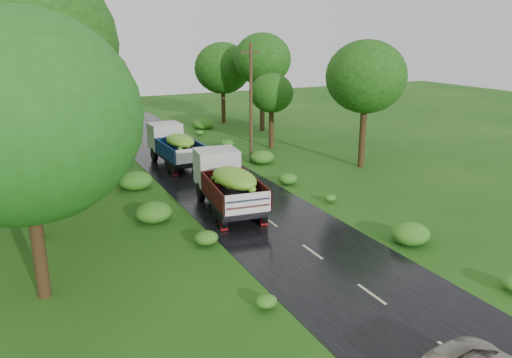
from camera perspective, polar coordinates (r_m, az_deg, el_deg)
ground at (r=18.98m, az=13.07°, el=-12.73°), size 120.00×120.00×0.00m
road at (r=22.61m, az=5.10°, el=-7.34°), size 6.50×80.00×0.02m
road_lines at (r=23.40m, az=3.84°, el=-6.43°), size 0.12×69.60×0.00m
truck_near at (r=26.36m, az=-3.39°, el=-0.14°), size 3.12×6.88×2.79m
truck_far at (r=35.60m, az=-9.36°, el=3.98°), size 2.46×6.43×2.67m
utility_pole at (r=35.43m, az=-0.58°, el=8.73°), size 1.46×0.30×8.36m
trees_left at (r=35.50m, az=-25.23°, el=11.57°), size 5.94×34.15×10.62m
trees_right at (r=43.61m, az=1.89°, el=12.14°), size 5.93×23.63×8.11m
shrubs at (r=30.06m, az=-3.72°, el=-0.47°), size 11.90×44.00×0.70m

